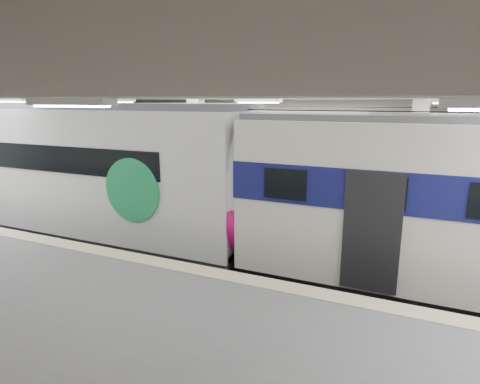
% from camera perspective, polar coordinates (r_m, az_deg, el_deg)
% --- Properties ---
extents(station_hall, '(36.00, 24.00, 5.75)m').
position_cam_1_polar(station_hall, '(10.50, -4.99, 3.43)').
color(station_hall, black).
rests_on(station_hall, ground).
extents(modern_emu, '(15.32, 3.16, 4.87)m').
position_cam_1_polar(modern_emu, '(15.02, -18.81, 2.37)').
color(modern_emu, silver).
rests_on(modern_emu, ground).
extents(far_train, '(13.71, 3.27, 4.36)m').
position_cam_1_polar(far_train, '(21.05, -14.55, 5.15)').
color(far_train, silver).
rests_on(far_train, ground).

